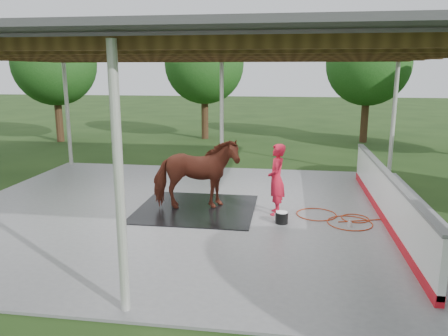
# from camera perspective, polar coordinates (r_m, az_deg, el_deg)

# --- Properties ---
(ground) EXTENTS (100.00, 100.00, 0.00)m
(ground) POSITION_cam_1_polar(r_m,az_deg,el_deg) (11.07, -3.98, -5.80)
(ground) COLOR #1E3814
(concrete_slab) EXTENTS (12.00, 10.00, 0.05)m
(concrete_slab) POSITION_cam_1_polar(r_m,az_deg,el_deg) (11.07, -3.98, -5.67)
(concrete_slab) COLOR slate
(concrete_slab) RESTS_ON ground
(pavilion_structure) EXTENTS (12.60, 10.60, 4.05)m
(pavilion_structure) POSITION_cam_1_polar(r_m,az_deg,el_deg) (10.52, -4.32, 15.17)
(pavilion_structure) COLOR beige
(pavilion_structure) RESTS_ON ground
(dasher_board) EXTENTS (0.16, 8.00, 1.15)m
(dasher_board) POSITION_cam_1_polar(r_m,az_deg,el_deg) (10.91, 20.35, -3.61)
(dasher_board) COLOR red
(dasher_board) RESTS_ON concrete_slab
(tree_belt) EXTENTS (28.00, 28.00, 5.80)m
(tree_belt) POSITION_cam_1_polar(r_m,az_deg,el_deg) (11.33, -1.75, 14.11)
(tree_belt) COLOR #382314
(tree_belt) RESTS_ON ground
(rubber_mat) EXTENTS (2.93, 2.75, 0.02)m
(rubber_mat) POSITION_cam_1_polar(r_m,az_deg,el_deg) (11.16, -3.65, -5.32)
(rubber_mat) COLOR black
(rubber_mat) RESTS_ON concrete_slab
(horse) EXTENTS (2.29, 1.48, 1.78)m
(horse) POSITION_cam_1_polar(r_m,az_deg,el_deg) (10.91, -3.71, -0.81)
(horse) COLOR maroon
(horse) RESTS_ON rubber_mat
(handler) EXTENTS (0.42, 0.64, 1.74)m
(handler) POSITION_cam_1_polar(r_m,az_deg,el_deg) (10.63, 6.87, -1.48)
(handler) COLOR red
(handler) RESTS_ON concrete_slab
(wash_bucket) EXTENTS (0.29, 0.29, 0.27)m
(wash_bucket) POSITION_cam_1_polar(r_m,az_deg,el_deg) (10.19, 7.55, -6.41)
(wash_bucket) COLOR black
(wash_bucket) RESTS_ON concrete_slab
(soap_bottle_a) EXTENTS (0.14, 0.14, 0.26)m
(soap_bottle_a) POSITION_cam_1_polar(r_m,az_deg,el_deg) (10.33, 6.86, -6.19)
(soap_bottle_a) COLOR silver
(soap_bottle_a) RESTS_ON concrete_slab
(soap_bottle_b) EXTENTS (0.11, 0.11, 0.17)m
(soap_bottle_b) POSITION_cam_1_polar(r_m,az_deg,el_deg) (10.30, 16.11, -6.91)
(soap_bottle_b) COLOR #338CD8
(soap_bottle_b) RESTS_ON concrete_slab
(hose_coil) EXTENTS (2.32, 1.53, 0.02)m
(hose_coil) POSITION_cam_1_polar(r_m,az_deg,el_deg) (10.75, 14.63, -6.42)
(hose_coil) COLOR #A92E0C
(hose_coil) RESTS_ON concrete_slab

